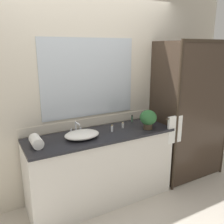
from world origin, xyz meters
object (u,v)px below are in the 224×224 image
soap_dish (148,123)px  rolled_towel_near_edge (36,141)px  sink_basin (82,135)px  amenity_bottle_body_wash (112,128)px  amenity_bottle_shampoo (132,119)px  amenity_bottle_lotion (123,125)px  potted_plant (148,118)px  faucet (76,129)px

soap_dish → rolled_towel_near_edge: size_ratio=0.47×
sink_basin → amenity_bottle_body_wash: amenity_bottle_body_wash is taller
amenity_bottle_shampoo → amenity_bottle_body_wash: amenity_bottle_shampoo is taller
soap_dish → amenity_bottle_body_wash: amenity_bottle_body_wash is taller
sink_basin → amenity_bottle_shampoo: 0.87m
soap_dish → amenity_bottle_body_wash: size_ratio=1.17×
amenity_bottle_lotion → rolled_towel_near_edge: 1.11m
potted_plant → sink_basin: bearing=172.2°
amenity_bottle_body_wash → faucet: bearing=157.4°
amenity_bottle_body_wash → rolled_towel_near_edge: 0.91m
sink_basin → amenity_bottle_lotion: sink_basin is taller
potted_plant → amenity_bottle_body_wash: size_ratio=2.86×
potted_plant → amenity_bottle_shampoo: 0.36m
sink_basin → soap_dish: 0.97m
faucet → rolled_towel_near_edge: bearing=-159.6°
sink_basin → soap_dish: sink_basin is taller
amenity_bottle_lotion → amenity_bottle_shampoo: amenity_bottle_shampoo is taller
sink_basin → rolled_towel_near_edge: bearing=-179.3°
amenity_bottle_shampoo → rolled_towel_near_edge: rolled_towel_near_edge is taller
rolled_towel_near_edge → potted_plant: bearing=-4.6°
amenity_bottle_lotion → soap_dish: bearing=-6.2°
faucet → potted_plant: 0.90m
sink_basin → amenity_bottle_body_wash: bearing=2.5°
amenity_bottle_body_wash → soap_dish: bearing=1.6°
potted_plant → rolled_towel_near_edge: size_ratio=1.14×
potted_plant → amenity_bottle_lotion: bearing=143.4°
sink_basin → potted_plant: size_ratio=1.65×
faucet → potted_plant: potted_plant is taller
soap_dish → amenity_bottle_lotion: bearing=173.8°
sink_basin → amenity_bottle_lotion: bearing=7.1°
sink_basin → amenity_bottle_lotion: 0.60m
sink_basin → faucet: size_ratio=2.39×
soap_dish → faucet: bearing=171.1°
sink_basin → faucet: (-0.00, 0.18, 0.01)m
potted_plant → rolled_towel_near_edge: bearing=175.4°
amenity_bottle_body_wash → potted_plant: bearing=-16.6°
potted_plant → amenity_bottle_lotion: size_ratio=3.34×
sink_basin → amenity_bottle_body_wash: size_ratio=4.73×
faucet → rolled_towel_near_edge: size_ratio=0.79×
faucet → amenity_bottle_lotion: faucet is taller
amenity_bottle_body_wash → sink_basin: bearing=-177.5°
amenity_bottle_lotion → amenity_bottle_body_wash: size_ratio=0.85×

